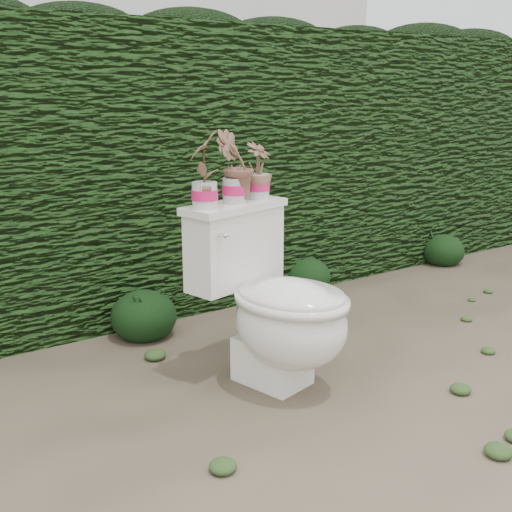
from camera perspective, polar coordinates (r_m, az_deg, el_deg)
ground at (r=2.67m, az=-0.27°, el=-13.49°), size 60.00×60.00×0.00m
hedge at (r=3.81m, az=-14.08°, el=7.38°), size 8.00×1.00×1.60m
toilet at (r=2.75m, az=1.80°, el=-4.51°), size 0.60×0.77×0.78m
potted_plant_left at (r=2.65m, az=-4.63°, el=7.50°), size 0.18×0.19×0.31m
potted_plant_center at (r=2.77m, az=-1.91°, el=7.79°), size 0.19×0.17×0.30m
potted_plant_right at (r=2.89m, az=0.15°, el=7.45°), size 0.18×0.18×0.24m
liriope_clump_2 at (r=3.39m, az=-9.97°, el=-4.83°), size 0.34×0.34×0.27m
liriope_clump_3 at (r=4.09m, az=4.54°, el=-1.44°), size 0.30×0.30×0.24m
liriope_clump_4 at (r=4.90m, az=16.31°, el=0.77°), size 0.31×0.31×0.25m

